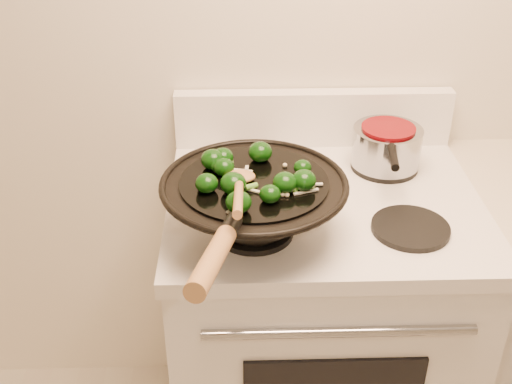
{
  "coord_description": "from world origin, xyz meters",
  "views": [
    {
      "loc": [
        -0.38,
        -0.19,
        1.76
      ],
      "look_at": [
        -0.34,
        1.02,
        1.03
      ],
      "focal_mm": 45.0,
      "sensor_mm": 36.0,
      "label": 1
    }
  ],
  "objects": [
    {
      "name": "wok",
      "position": [
        -0.35,
        1.01,
        1.0
      ],
      "size": [
        0.42,
        0.68,
        0.22
      ],
      "color": "black",
      "rests_on": "stove"
    },
    {
      "name": "stirfry",
      "position": [
        -0.36,
        1.01,
        1.08
      ],
      "size": [
        0.28,
        0.28,
        0.05
      ],
      "color": "black",
      "rests_on": "wok"
    },
    {
      "name": "wooden_spoon",
      "position": [
        -0.38,
        0.94,
        1.09
      ],
      "size": [
        0.07,
        0.32,
        0.1
      ],
      "color": "#A27040",
      "rests_on": "wok"
    },
    {
      "name": "saucepan",
      "position": [
        0.01,
        1.32,
        0.99
      ],
      "size": [
        0.18,
        0.29,
        0.11
      ],
      "color": "#92949A",
      "rests_on": "stove"
    },
    {
      "name": "stove",
      "position": [
        -0.17,
        1.17,
        0.47
      ],
      "size": [
        0.78,
        0.67,
        1.08
      ],
      "color": "white",
      "rests_on": "ground"
    }
  ]
}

